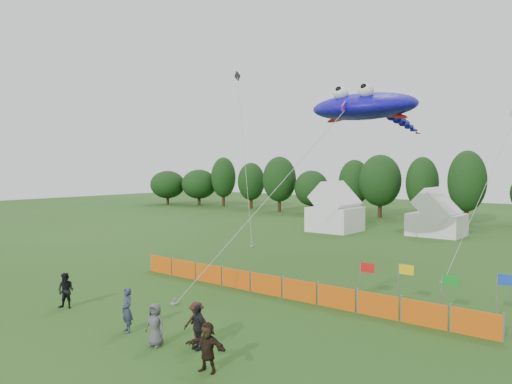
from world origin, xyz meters
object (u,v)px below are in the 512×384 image
Objects in this scene: tent_left at (335,211)px; spectator_e at (155,325)px; spectator_c at (197,323)px; spectator_f at (207,347)px; spectator_d at (198,327)px; spectator_b at (66,291)px; tent_right at (437,218)px; spectator_a at (127,310)px; stingray_kite at (368,107)px; barrier_fence at (282,287)px.

spectator_e is at bearing -71.28° from tent_left.
spectator_c is at bearing 32.95° from spectator_e.
spectator_d is at bearing 133.00° from spectator_f.
spectator_b reaches higher than spectator_d.
spectator_a is at bearing -90.37° from tent_right.
stingray_kite is at bearing -53.36° from tent_left.
spectator_b is 0.07× the size of stingray_kite.
stingray_kite is (-2.18, 17.51, 9.41)m from spectator_d.
stingray_kite reaches higher than spectator_f.
spectator_c is (3.05, 0.76, -0.09)m from spectator_a.
spectator_e is (1.80, -34.68, -0.92)m from tent_right.
spectator_f is (3.32, -8.64, 0.28)m from barrier_fence.
spectator_d is at bearing -26.81° from spectator_b.
spectator_d is 1.03× the size of spectator_e.
spectator_c is (2.83, -33.63, -0.92)m from tent_right.
spectator_b is 1.04× the size of spectator_e.
spectator_c is 1.47m from spectator_e.
spectator_c is 0.07× the size of stingray_kite.
spectator_b is at bearing -82.94° from tent_left.
barrier_fence is (10.43, -23.44, -1.48)m from tent_left.
spectator_b is at bearing -98.44° from tent_right.
stingray_kite reaches higher than tent_left.
spectator_d is (3.45, 0.43, -0.07)m from spectator_a.
tent_right is 33.76m from spectator_c.
tent_right reaches higher than spectator_c.
spectator_f reaches higher than spectator_e.
stingray_kite is (9.96, -13.39, 8.23)m from tent_left.
spectator_f is 21.27m from stingray_kite.
spectator_d is (12.14, -30.91, -1.18)m from tent_left.
spectator_c is (7.89, 0.49, -0.03)m from spectator_b.
barrier_fence is at bearing 100.04° from spectator_f.
tent_left is at bearing 122.49° from spectator_a.
tent_left is at bearing -161.07° from tent_right.
spectator_a is (8.69, -31.34, -1.11)m from tent_left.
spectator_a reaches higher than spectator_e.
spectator_c is at bearing 31.01° from spectator_a.
tent_left is 34.92m from spectator_f.
barrier_fence is (1.52, -26.49, -1.19)m from tent_right.
spectator_f is at bearing -82.17° from tent_right.
spectator_b is 1.01× the size of spectator_d.
spectator_f is (9.90, -1.01, -0.02)m from spectator_b.
tent_right is (8.91, 3.06, -0.28)m from tent_left.
spectator_d is 1.01× the size of spectator_f.
stingray_kite is at bearing 78.49° from spectator_c.
spectator_b is at bearing 162.50° from spectator_e.
tent_left is 2.57× the size of spectator_a.
spectator_b is at bearing 166.15° from spectator_c.
spectator_c is 2.51m from spectator_f.
tent_left reaches higher than spectator_c.
spectator_b is 7.91m from spectator_c.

